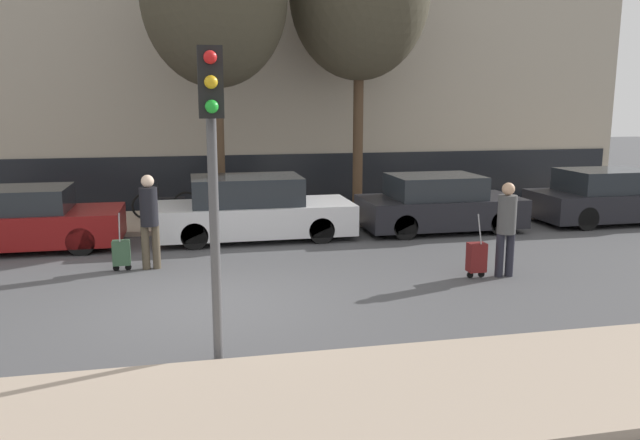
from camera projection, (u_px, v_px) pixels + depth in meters
name	position (u px, v px, depth m)	size (l,w,h in m)	color
ground_plane	(209.00, 304.00, 10.00)	(80.00, 80.00, 0.00)	#4C4C4F
sidewalk_near	(223.00, 413.00, 6.38)	(28.00, 2.50, 0.12)	tan
sidewalk_far	(199.00, 220.00, 16.71)	(28.00, 3.00, 0.12)	tan
building_facade	(190.00, 36.00, 18.98)	(28.00, 2.41, 10.36)	#A89E8C
parked_car_0	(22.00, 220.00, 13.58)	(4.09, 1.83, 1.37)	maroon
parked_car_1	(252.00, 210.00, 14.66)	(4.58, 1.90, 1.48)	silver
parked_car_2	(438.00, 205.00, 15.58)	(3.95, 1.90, 1.40)	black
parked_car_3	(610.00, 198.00, 16.64)	(4.22, 1.87, 1.42)	black
pedestrian_left	(149.00, 216.00, 11.91)	(0.35, 0.34, 1.83)	#4C4233
trolley_left	(121.00, 253.00, 11.90)	(0.34, 0.29, 1.13)	#335138
pedestrian_right	(506.00, 224.00, 11.40)	(0.35, 0.34, 1.75)	#23232D
trolley_right	(477.00, 257.00, 11.42)	(0.34, 0.29, 1.20)	maroon
traffic_light	(212.00, 144.00, 7.23)	(0.28, 0.47, 3.81)	#515154
parked_bicycle	(166.00, 205.00, 16.51)	(1.77, 0.06, 0.96)	black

